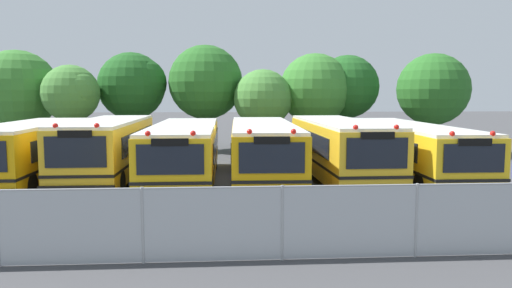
# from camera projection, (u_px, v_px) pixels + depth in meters

# --- Properties ---
(ground_plane) EXTENTS (160.00, 160.00, 0.00)m
(ground_plane) POSITION_uv_depth(u_px,v_px,m) (226.00, 181.00, 20.77)
(ground_plane) COLOR #424244
(school_bus_0) EXTENTS (2.65, 9.49, 2.67)m
(school_bus_0) POSITION_uv_depth(u_px,v_px,m) (30.00, 151.00, 19.89)
(school_bus_0) COLOR #EAA80C
(school_bus_0) RESTS_ON ground_plane
(school_bus_1) EXTENTS (2.52, 9.35, 2.77)m
(school_bus_1) POSITION_uv_depth(u_px,v_px,m) (108.00, 148.00, 20.50)
(school_bus_1) COLOR yellow
(school_bus_1) RESTS_ON ground_plane
(school_bus_2) EXTENTS (2.69, 10.91, 2.59)m
(school_bus_2) POSITION_uv_depth(u_px,v_px,m) (185.00, 150.00, 20.36)
(school_bus_2) COLOR yellow
(school_bus_2) RESTS_ON ground_plane
(school_bus_3) EXTENTS (2.89, 10.96, 2.64)m
(school_bus_3) POSITION_uv_depth(u_px,v_px,m) (263.00, 149.00, 20.54)
(school_bus_3) COLOR #EAA80C
(school_bus_3) RESTS_ON ground_plane
(school_bus_4) EXTENTS (2.66, 10.27, 2.73)m
(school_bus_4) POSITION_uv_depth(u_px,v_px,m) (339.00, 147.00, 20.84)
(school_bus_4) COLOR yellow
(school_bus_4) RESTS_ON ground_plane
(school_bus_5) EXTENTS (2.67, 11.59, 2.54)m
(school_bus_5) POSITION_uv_depth(u_px,v_px,m) (409.00, 149.00, 21.24)
(school_bus_5) COLOR yellow
(school_bus_5) RESTS_ON ground_plane
(tree_0) EXTENTS (5.03, 5.03, 6.47)m
(tree_0) POSITION_uv_depth(u_px,v_px,m) (19.00, 88.00, 30.27)
(tree_0) COLOR #4C3823
(tree_0) RESTS_ON ground_plane
(tree_1) EXTENTS (3.43, 3.43, 5.48)m
(tree_1) POSITION_uv_depth(u_px,v_px,m) (72.00, 93.00, 29.09)
(tree_1) COLOR #4C3823
(tree_1) RESTS_ON ground_plane
(tree_2) EXTENTS (4.48, 4.36, 6.43)m
(tree_2) POSITION_uv_depth(u_px,v_px,m) (134.00, 85.00, 31.48)
(tree_2) COLOR #4C3823
(tree_2) RESTS_ON ground_plane
(tree_3) EXTENTS (4.82, 4.82, 6.90)m
(tree_3) POSITION_uv_depth(u_px,v_px,m) (208.00, 82.00, 31.58)
(tree_3) COLOR #4C3823
(tree_3) RESTS_ON ground_plane
(tree_4) EXTENTS (3.75, 3.65, 5.27)m
(tree_4) POSITION_uv_depth(u_px,v_px,m) (265.00, 99.00, 30.27)
(tree_4) COLOR #4C3823
(tree_4) RESTS_ON ground_plane
(tree_5) EXTENTS (4.56, 4.56, 6.33)m
(tree_5) POSITION_uv_depth(u_px,v_px,m) (316.00, 89.00, 31.20)
(tree_5) COLOR #4C3823
(tree_5) RESTS_ON ground_plane
(tree_6) EXTENTS (4.13, 4.13, 6.27)m
(tree_6) POSITION_uv_depth(u_px,v_px,m) (345.00, 87.00, 31.89)
(tree_6) COLOR #4C3823
(tree_6) RESTS_ON ground_plane
(tree_7) EXTENTS (4.43, 4.43, 6.23)m
(tree_7) POSITION_uv_depth(u_px,v_px,m) (431.00, 88.00, 30.02)
(tree_7) COLOR #4C3823
(tree_7) RESTS_ON ground_plane
(chainlink_fence) EXTENTS (21.63, 0.07, 1.71)m
(chainlink_fence) POSITION_uv_depth(u_px,v_px,m) (213.00, 223.00, 10.73)
(chainlink_fence) COLOR #9EA0A3
(chainlink_fence) RESTS_ON ground_plane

